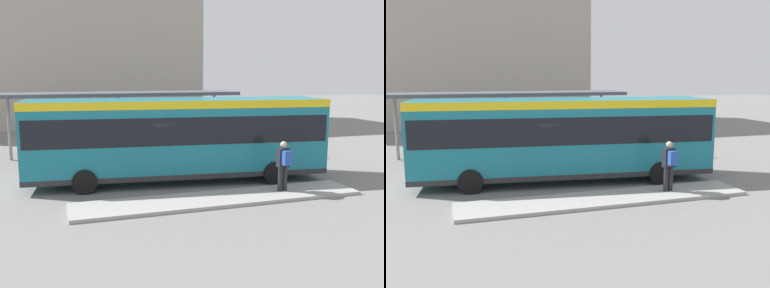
% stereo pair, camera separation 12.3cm
% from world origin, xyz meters
% --- Properties ---
extents(ground_plane, '(120.00, 120.00, 0.00)m').
position_xyz_m(ground_plane, '(0.00, 0.00, 0.00)').
color(ground_plane, slate).
extents(curb_island, '(10.13, 1.80, 0.12)m').
position_xyz_m(curb_island, '(0.63, -3.06, 0.06)').
color(curb_island, '#9E9E99').
rests_on(curb_island, ground_plane).
extents(city_bus, '(11.93, 3.91, 3.32)m').
position_xyz_m(city_bus, '(0.01, -0.00, 1.94)').
color(city_bus, '#197284').
rests_on(city_bus, ground_plane).
extents(pedestrian_waiting, '(0.47, 0.50, 1.81)m').
position_xyz_m(pedestrian_waiting, '(3.06, -3.03, 1.16)').
color(pedestrian_waiting, '#232328').
rests_on(pedestrian_waiting, curb_island).
extents(bicycle_black, '(0.48, 1.75, 0.75)m').
position_xyz_m(bicycle_black, '(8.22, 3.25, 0.38)').
color(bicycle_black, black).
rests_on(bicycle_black, ground_plane).
extents(bicycle_red, '(0.48, 1.61, 0.70)m').
position_xyz_m(bicycle_red, '(8.61, 4.06, 0.35)').
color(bicycle_red, black).
rests_on(bicycle_red, ground_plane).
extents(bicycle_orange, '(0.48, 1.58, 0.68)m').
position_xyz_m(bicycle_orange, '(8.52, 4.87, 0.34)').
color(bicycle_orange, black).
rests_on(bicycle_orange, ground_plane).
extents(station_shelter, '(12.89, 2.89, 3.34)m').
position_xyz_m(station_shelter, '(-1.38, 6.72, 3.19)').
color(station_shelter, '#4C515B').
rests_on(station_shelter, ground_plane).
extents(potted_planter_near_shelter, '(0.89, 0.89, 1.27)m').
position_xyz_m(potted_planter_near_shelter, '(3.16, 4.61, 0.65)').
color(potted_planter_near_shelter, slate).
rests_on(potted_planter_near_shelter, ground_plane).
extents(station_building, '(26.25, 10.74, 17.03)m').
position_xyz_m(station_building, '(-5.58, 23.77, 8.51)').
color(station_building, '#B2A899').
rests_on(station_building, ground_plane).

